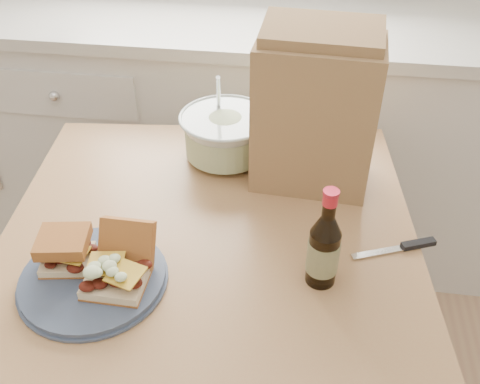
# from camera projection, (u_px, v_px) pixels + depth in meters

# --- Properties ---
(cabinet_run) EXTENTS (2.50, 0.64, 0.94)m
(cabinet_run) POSITION_uv_depth(u_px,v_px,m) (222.00, 130.00, 2.12)
(cabinet_run) COLOR silver
(cabinet_run) RESTS_ON ground
(dining_table) EXTENTS (1.02, 1.02, 0.77)m
(dining_table) POSITION_uv_depth(u_px,v_px,m) (211.00, 269.00, 1.27)
(dining_table) COLOR #A57D4E
(dining_table) RESTS_ON ground
(plate) EXTENTS (0.29, 0.29, 0.02)m
(plate) POSITION_uv_depth(u_px,v_px,m) (93.00, 279.00, 1.08)
(plate) COLOR #3E4B65
(plate) RESTS_ON dining_table
(sandwich_left) EXTENTS (0.11, 0.11, 0.07)m
(sandwich_left) POSITION_uv_depth(u_px,v_px,m) (65.00, 250.00, 1.07)
(sandwich_left) COLOR beige
(sandwich_left) RESTS_ON plate
(sandwich_right) EXTENTS (0.12, 0.16, 0.10)m
(sandwich_right) POSITION_uv_depth(u_px,v_px,m) (119.00, 264.00, 1.05)
(sandwich_right) COLOR beige
(sandwich_right) RESTS_ON plate
(coleslaw_bowl) EXTENTS (0.24, 0.24, 0.24)m
(coleslaw_bowl) POSITION_uv_depth(u_px,v_px,m) (226.00, 137.00, 1.40)
(coleslaw_bowl) COLOR silver
(coleslaw_bowl) RESTS_ON dining_table
(beer_bottle) EXTENTS (0.06, 0.06, 0.23)m
(beer_bottle) POSITION_uv_depth(u_px,v_px,m) (324.00, 249.00, 1.03)
(beer_bottle) COLOR black
(beer_bottle) RESTS_ON dining_table
(knife) EXTENTS (0.19, 0.09, 0.01)m
(knife) POSITION_uv_depth(u_px,v_px,m) (408.00, 246.00, 1.15)
(knife) COLOR silver
(knife) RESTS_ON dining_table
(paper_bag) EXTENTS (0.29, 0.20, 0.36)m
(paper_bag) POSITION_uv_depth(u_px,v_px,m) (315.00, 115.00, 1.25)
(paper_bag) COLOR #987149
(paper_bag) RESTS_ON dining_table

